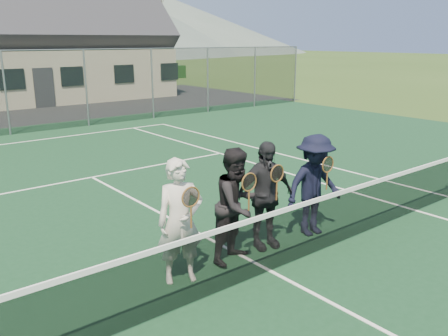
# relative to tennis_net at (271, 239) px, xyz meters

# --- Properties ---
(court_surface) EXTENTS (30.00, 30.00, 0.02)m
(court_surface) POSITION_rel_tennis_net_xyz_m (0.00, 0.00, -0.53)
(court_surface) COLOR #14381E
(court_surface) RESTS_ON ground
(hill_east) EXTENTS (90.00, 90.00, 14.00)m
(hill_east) POSITION_rel_tennis_net_xyz_m (55.00, 95.00, 6.46)
(hill_east) COLOR #526258
(hill_east) RESTS_ON ground
(court_markings) EXTENTS (11.03, 23.83, 0.01)m
(court_markings) POSITION_rel_tennis_net_xyz_m (0.00, 0.00, -0.51)
(court_markings) COLOR white
(court_markings) RESTS_ON court_surface
(tennis_net) EXTENTS (11.68, 0.08, 1.10)m
(tennis_net) POSITION_rel_tennis_net_xyz_m (0.00, 0.00, 0.00)
(tennis_net) COLOR slate
(tennis_net) RESTS_ON ground
(perimeter_fence) EXTENTS (30.07, 0.07, 3.02)m
(perimeter_fence) POSITION_rel_tennis_net_xyz_m (0.00, 13.50, 0.99)
(perimeter_fence) COLOR slate
(perimeter_fence) RESTS_ON ground
(clubhouse) EXTENTS (15.60, 8.20, 7.70)m
(clubhouse) POSITION_rel_tennis_net_xyz_m (4.00, 24.00, 3.45)
(clubhouse) COLOR beige
(clubhouse) RESTS_ON ground
(tree_d) EXTENTS (3.20, 3.20, 7.77)m
(tree_d) POSITION_rel_tennis_net_xyz_m (12.00, 33.00, 5.25)
(tree_d) COLOR #331D12
(tree_d) RESTS_ON ground
(tree_e) EXTENTS (3.20, 3.20, 7.77)m
(tree_e) POSITION_rel_tennis_net_xyz_m (18.00, 33.00, 5.25)
(tree_e) COLOR #342013
(tree_e) RESTS_ON ground
(player_a) EXTENTS (0.77, 0.64, 1.80)m
(player_a) POSITION_rel_tennis_net_xyz_m (-1.18, 0.62, 0.38)
(player_a) COLOR beige
(player_a) RESTS_ON court_surface
(player_b) EXTENTS (1.02, 0.88, 1.80)m
(player_b) POSITION_rel_tennis_net_xyz_m (-0.12, 0.63, 0.38)
(player_b) COLOR black
(player_b) RESTS_ON court_surface
(player_c) EXTENTS (1.12, 0.65, 1.80)m
(player_c) POSITION_rel_tennis_net_xyz_m (0.53, 0.71, 0.38)
(player_c) COLOR black
(player_c) RESTS_ON court_surface
(player_d) EXTENTS (1.24, 0.82, 1.80)m
(player_d) POSITION_rel_tennis_net_xyz_m (1.59, 0.57, 0.38)
(player_d) COLOR black
(player_d) RESTS_ON court_surface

